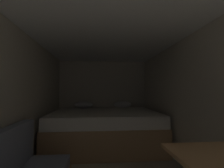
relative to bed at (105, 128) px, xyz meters
The scene contains 5 objects.
wall_back 1.12m from the bed, 90.00° to the left, with size 2.40×0.05×1.95m, color beige.
wall_left 1.94m from the bed, 129.58° to the right, with size 0.05×4.66×1.95m, color beige.
wall_right 1.94m from the bed, 50.42° to the right, with size 0.05×4.66×1.95m, color beige.
ceiling_slab 2.15m from the bed, 90.00° to the right, with size 2.40×4.66×0.05m, color white.
bed is the anchor object (origin of this frame).
Camera 1 is at (-0.16, -0.31, 1.15)m, focal length 27.00 mm.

